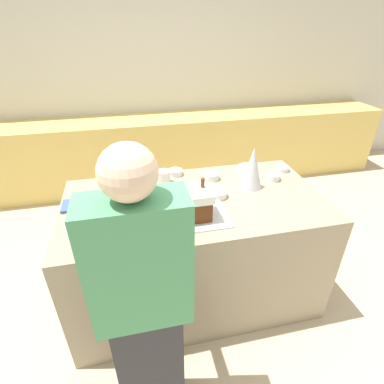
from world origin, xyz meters
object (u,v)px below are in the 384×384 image
Objects in this scene: baking_tray at (196,217)px; decorative_tree at (252,168)px; candy_bowl_near_tray_right at (282,168)px; candy_bowl_near_tray_left at (218,194)px; candy_bowl_far_left at (212,176)px; gingerbread_house at (197,203)px; person at (144,305)px; cookbook at (78,205)px; candy_bowl_beside_tree at (274,177)px; candy_bowl_behind_tray at (176,172)px; candy_bowl_center_rear at (130,185)px; candy_bowl_far_right at (246,168)px; mug at (163,177)px.

baking_tray is 1.29× the size of decorative_tree.
decorative_tree is 3.05× the size of candy_bowl_near_tray_right.
candy_bowl_far_left is at bearing 82.88° from candy_bowl_near_tray_left.
gingerbread_house is 0.30m from candy_bowl_near_tray_left.
person is at bearing -127.20° from candy_bowl_near_tray_left.
decorative_tree reaches higher than candy_bowl_near_tray_left.
candy_bowl_far_left is 0.56× the size of cookbook.
decorative_tree is 0.26m from candy_bowl_beside_tree.
decorative_tree is 2.86× the size of candy_bowl_behind_tray.
candy_bowl_near_tray_right is at bearing 42.35° from candy_bowl_beside_tree.
candy_bowl_near_tray_left is at bearing -23.18° from candy_bowl_center_rear.
person is at bearing -124.32° from gingerbread_house.
candy_bowl_behind_tray is (-0.50, 0.31, -0.13)m from decorative_tree.
candy_bowl_far_right is at bearing 49.97° from person.
candy_bowl_near_tray_right is at bearing -0.25° from mug.
candy_bowl_far_right reaches higher than baking_tray.
candy_bowl_near_tray_left is 0.44m from mug.
candy_bowl_near_tray_right is at bearing 1.49° from candy_bowl_center_rear.
candy_bowl_beside_tree is (0.69, 0.36, -0.08)m from gingerbread_house.
mug is (-0.33, 0.28, 0.02)m from candy_bowl_near_tray_left.
candy_bowl_near_tray_left reaches higher than candy_bowl_far_right.
decorative_tree is 0.43m from candy_bowl_near_tray_right.
candy_bowl_far_right is 1.38× the size of candy_bowl_near_tray_right.
candy_bowl_center_rear reaches higher than cookbook.
candy_bowl_near_tray_right is 1.01× the size of mug.
baking_tray is at bearing -87.45° from candy_bowl_behind_tray.
person is (-0.91, -1.09, -0.08)m from candy_bowl_far_right.
candy_bowl_center_rear is 1.07× the size of candy_bowl_near_tray_left.
candy_bowl_behind_tray is 0.99× the size of candy_bowl_far_left.
decorative_tree is 2.21× the size of candy_bowl_center_rear.
candy_bowl_far_left is at bearing 1.46° from candy_bowl_center_rear.
cookbook is (-0.35, -0.16, -0.02)m from candy_bowl_center_rear.
mug is (-0.14, 0.49, -0.06)m from gingerbread_house.
decorative_tree is 2.81× the size of candy_bowl_far_left.
mug is at bearing 8.26° from candy_bowl_center_rear.
mug is (0.25, 0.04, 0.02)m from candy_bowl_center_rear.
candy_bowl_near_tray_right is at bearing 40.65° from person.
candy_bowl_near_tray_right is at bearing -7.70° from candy_bowl_behind_tray.
candy_bowl_far_left is at bearing -178.47° from candy_bowl_near_tray_right.
candy_bowl_behind_tray is at bearing 173.85° from candy_bowl_far_right.
candy_bowl_center_rear is 1.01m from person.
baking_tray is 0.78m from candy_bowl_beside_tree.
person is (-0.37, -0.55, -0.06)m from baking_tray.
decorative_tree is at bearing -10.84° from candy_bowl_center_rear.
candy_bowl_far_left is at bearing -3.15° from mug.
mug is (-0.14, 0.49, 0.05)m from baking_tray.
decorative_tree is 1.21m from person.
candy_bowl_beside_tree is 0.84m from mug.
baking_tray is 1.63× the size of gingerbread_house.
candy_bowl_beside_tree reaches higher than candy_bowl_far_right.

